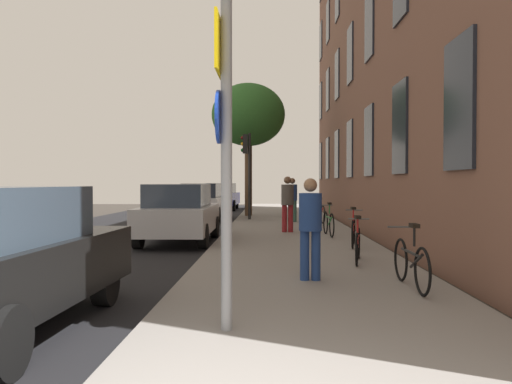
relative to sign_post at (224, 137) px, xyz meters
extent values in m
plane|color=#332D28|center=(-2.37, 12.14, -2.16)|extent=(41.80, 41.80, 0.00)
cube|color=black|center=(-4.47, 12.14, -2.15)|extent=(7.00, 38.00, 0.01)
cube|color=gray|center=(1.13, 12.14, -2.10)|extent=(4.20, 38.00, 0.12)
cube|color=brown|center=(3.73, 11.64, 5.34)|extent=(0.50, 27.00, 14.99)
cube|color=#1E232D|center=(3.45, 2.71, 0.77)|extent=(0.06, 1.20, 2.10)
cube|color=#1E232D|center=(3.45, 6.29, 0.77)|extent=(0.06, 1.20, 2.10)
cube|color=#1E232D|center=(3.45, 9.86, 0.77)|extent=(0.06, 1.20, 2.10)
cube|color=#1E232D|center=(3.45, 13.43, 0.77)|extent=(0.06, 1.20, 2.10)
cube|color=#1E232D|center=(3.45, 17.00, 0.77)|extent=(0.06, 1.20, 2.10)
cube|color=#1E232D|center=(3.45, 20.57, 0.77)|extent=(0.06, 1.20, 2.10)
cube|color=#1E232D|center=(3.45, 24.14, 0.77)|extent=(0.06, 1.20, 2.10)
cube|color=#1E232D|center=(3.45, 9.86, 4.26)|extent=(0.06, 1.20, 2.10)
cube|color=#1E232D|center=(3.45, 13.43, 4.26)|extent=(0.06, 1.20, 2.10)
cube|color=#1E232D|center=(3.45, 17.00, 4.26)|extent=(0.06, 1.20, 2.10)
cube|color=#1E232D|center=(3.45, 20.57, 4.26)|extent=(0.06, 1.20, 2.10)
cube|color=#1E232D|center=(3.45, 24.14, 4.26)|extent=(0.06, 1.20, 2.10)
cube|color=#1E232D|center=(3.45, 20.57, 7.76)|extent=(0.06, 1.20, 2.10)
cube|color=#1E232D|center=(3.45, 24.14, 7.76)|extent=(0.06, 1.20, 2.10)
cylinder|color=gray|center=(0.02, 0.00, -0.24)|extent=(0.12, 0.12, 3.60)
cube|color=yellow|center=(-0.06, 0.00, 0.96)|extent=(0.03, 0.60, 0.60)
cylinder|color=#14339E|center=(-0.06, 0.00, 0.21)|extent=(0.03, 0.56, 0.56)
cylinder|color=black|center=(-0.38, 15.80, -0.22)|extent=(0.12, 0.12, 3.63)
cube|color=black|center=(-0.56, 15.80, 1.14)|extent=(0.20, 0.24, 0.80)
sphere|color=#4B0707|center=(-0.67, 15.80, 1.40)|extent=(0.16, 0.16, 0.16)
sphere|color=orange|center=(-0.67, 15.80, 1.14)|extent=(0.16, 0.16, 0.16)
sphere|color=#083E11|center=(-0.67, 15.80, 0.88)|extent=(0.16, 0.16, 0.16)
cylinder|color=brown|center=(-0.52, 18.12, -0.19)|extent=(0.34, 0.34, 3.69)
ellipsoid|color=#2D6628|center=(-0.52, 18.12, 2.69)|extent=(3.43, 3.43, 2.91)
torus|color=black|center=(2.55, 2.67, -1.70)|extent=(0.05, 0.68, 0.68)
torus|color=black|center=(2.57, 1.61, -1.70)|extent=(0.05, 0.68, 0.68)
cylinder|color=black|center=(2.56, 2.14, -1.51)|extent=(0.06, 0.90, 0.04)
cylinder|color=black|center=(2.56, 1.88, -1.60)|extent=(0.05, 0.54, 0.29)
cylinder|color=black|center=(2.56, 1.98, -1.26)|extent=(0.04, 0.04, 0.28)
cube|color=black|center=(2.56, 1.98, -1.10)|extent=(0.10, 0.24, 0.06)
cylinder|color=#4C4C4C|center=(2.55, 2.67, -1.18)|extent=(0.42, 0.04, 0.03)
torus|color=black|center=(2.30, 5.02, -1.72)|extent=(0.17, 0.63, 0.63)
torus|color=black|center=(2.10, 4.07, -1.72)|extent=(0.17, 0.63, 0.63)
cylinder|color=#B21E1E|center=(2.20, 4.54, -1.55)|extent=(0.22, 0.82, 0.04)
cylinder|color=#B21E1E|center=(2.15, 4.30, -1.63)|extent=(0.15, 0.50, 0.27)
cylinder|color=#B21E1E|center=(2.17, 4.40, -1.31)|extent=(0.04, 0.04, 0.28)
cube|color=black|center=(2.17, 4.40, -1.15)|extent=(0.10, 0.24, 0.06)
cylinder|color=#4C4C4C|center=(2.30, 5.02, -1.23)|extent=(0.42, 0.12, 0.03)
torus|color=black|center=(2.61, 7.42, -1.70)|extent=(0.17, 0.67, 0.68)
torus|color=black|center=(2.42, 6.46, -1.70)|extent=(0.17, 0.67, 0.68)
cylinder|color=#B21E1E|center=(2.52, 6.94, -1.51)|extent=(0.21, 0.83, 0.04)
cylinder|color=#B21E1E|center=(2.47, 6.70, -1.60)|extent=(0.14, 0.50, 0.27)
cylinder|color=#B21E1E|center=(2.49, 6.80, -1.26)|extent=(0.04, 0.04, 0.28)
cube|color=black|center=(2.49, 6.80, -1.10)|extent=(0.10, 0.24, 0.06)
cylinder|color=#4C4C4C|center=(2.61, 7.42, -1.18)|extent=(0.42, 0.11, 0.03)
torus|color=black|center=(2.16, 9.85, -1.69)|extent=(0.08, 0.69, 0.69)
torus|color=black|center=(2.22, 8.84, -1.69)|extent=(0.08, 0.69, 0.69)
cylinder|color=#267233|center=(2.19, 9.34, -1.50)|extent=(0.10, 0.86, 0.04)
cylinder|color=#267233|center=(2.21, 9.09, -1.59)|extent=(0.08, 0.52, 0.28)
cylinder|color=#267233|center=(2.20, 9.19, -1.24)|extent=(0.04, 0.04, 0.28)
cube|color=black|center=(2.20, 9.19, -1.08)|extent=(0.10, 0.24, 0.06)
cylinder|color=#4C4C4C|center=(2.16, 9.85, -1.16)|extent=(0.42, 0.06, 0.03)
torus|color=black|center=(1.83, 12.23, -1.73)|extent=(0.12, 0.61, 0.61)
torus|color=black|center=(1.71, 11.26, -1.73)|extent=(0.12, 0.61, 0.61)
cylinder|color=black|center=(1.77, 11.74, -1.57)|extent=(0.15, 0.83, 0.04)
cylinder|color=black|center=(1.74, 11.50, -1.64)|extent=(0.11, 0.51, 0.27)
cylinder|color=black|center=(1.75, 11.60, -1.33)|extent=(0.04, 0.04, 0.28)
cube|color=black|center=(1.75, 11.60, -1.17)|extent=(0.10, 0.24, 0.06)
cylinder|color=#4C4C4C|center=(1.83, 12.23, -1.25)|extent=(0.42, 0.08, 0.03)
torus|color=black|center=(2.34, 14.67, -1.69)|extent=(0.13, 0.69, 0.69)
torus|color=black|center=(2.48, 13.62, -1.69)|extent=(0.13, 0.69, 0.69)
cylinder|color=#B21E1E|center=(2.41, 14.14, -1.50)|extent=(0.17, 0.90, 0.04)
cylinder|color=#B21E1E|center=(2.45, 13.88, -1.59)|extent=(0.12, 0.54, 0.29)
cylinder|color=#B21E1E|center=(2.43, 13.98, -1.25)|extent=(0.04, 0.04, 0.28)
cube|color=black|center=(2.43, 13.98, -1.09)|extent=(0.10, 0.24, 0.06)
cylinder|color=#4C4C4C|center=(2.34, 14.67, -1.17)|extent=(0.42, 0.09, 0.03)
cylinder|color=navy|center=(1.03, 2.70, -1.64)|extent=(0.15, 0.15, 0.79)
cylinder|color=navy|center=(1.21, 2.70, -1.64)|extent=(0.15, 0.15, 0.79)
cylinder|color=navy|center=(1.12, 2.70, -0.95)|extent=(0.51, 0.51, 0.59)
sphere|color=#936B4C|center=(1.12, 2.70, -0.52)|extent=(0.21, 0.21, 0.21)
cylinder|color=maroon|center=(0.94, 10.43, -1.61)|extent=(0.16, 0.16, 0.85)
cylinder|color=maroon|center=(1.13, 10.43, -1.61)|extent=(0.16, 0.16, 0.85)
cylinder|color=#4C4742|center=(1.04, 10.43, -0.86)|extent=(0.55, 0.55, 0.64)
sphere|color=brown|center=(1.04, 10.43, -0.41)|extent=(0.23, 0.23, 0.23)
cylinder|color=#33594C|center=(1.27, 14.50, -1.61)|extent=(0.16, 0.16, 0.85)
cylinder|color=#33594C|center=(1.46, 14.50, -1.61)|extent=(0.16, 0.16, 0.85)
cylinder|color=navy|center=(1.37, 14.50, -0.87)|extent=(0.54, 0.54, 0.63)
sphere|color=brown|center=(1.37, 14.50, -0.42)|extent=(0.23, 0.23, 0.23)
cylinder|color=black|center=(-1.75, 1.43, -1.83)|extent=(0.22, 0.64, 0.64)
cylinder|color=black|center=(-1.75, -1.14, -1.83)|extent=(0.22, 0.64, 0.64)
cube|color=#B7B7BC|center=(-2.01, 8.48, -1.48)|extent=(1.84, 4.09, 0.70)
cube|color=#2D3847|center=(-2.01, 8.27, -0.83)|extent=(1.54, 2.29, 0.60)
cylinder|color=black|center=(-2.83, 9.78, -1.83)|extent=(0.22, 0.64, 0.64)
cylinder|color=black|center=(-1.19, 9.78, -1.83)|extent=(0.22, 0.64, 0.64)
cylinder|color=black|center=(-2.83, 7.17, -1.83)|extent=(0.22, 0.64, 0.64)
cylinder|color=black|center=(-1.19, 7.17, -1.83)|extent=(0.22, 0.64, 0.64)
cube|color=silver|center=(-2.50, 16.81, -1.48)|extent=(1.79, 4.19, 0.70)
cube|color=#1E232D|center=(-2.50, 16.60, -0.83)|extent=(1.49, 2.35, 0.60)
cylinder|color=black|center=(-3.30, 18.14, -1.83)|extent=(0.22, 0.64, 0.64)
cylinder|color=black|center=(-1.70, 18.14, -1.83)|extent=(0.22, 0.64, 0.64)
cylinder|color=black|center=(-3.30, 15.47, -1.83)|extent=(0.22, 0.64, 0.64)
cylinder|color=black|center=(-1.70, 15.47, -1.83)|extent=(0.22, 0.64, 0.64)
cube|color=navy|center=(-2.44, 25.14, -1.48)|extent=(1.95, 4.39, 0.70)
cube|color=#1E232D|center=(-2.44, 24.93, -0.83)|extent=(1.58, 2.48, 0.60)
cylinder|color=black|center=(-3.24, 26.52, -1.83)|extent=(0.22, 0.64, 0.64)
cylinder|color=black|center=(-1.64, 26.52, -1.83)|extent=(0.22, 0.64, 0.64)
cylinder|color=black|center=(-3.24, 23.76, -1.83)|extent=(0.22, 0.64, 0.64)
cylinder|color=black|center=(-1.64, 23.76, -1.83)|extent=(0.22, 0.64, 0.64)
camera|label=1|loc=(0.48, -5.24, -0.48)|focal=35.05mm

